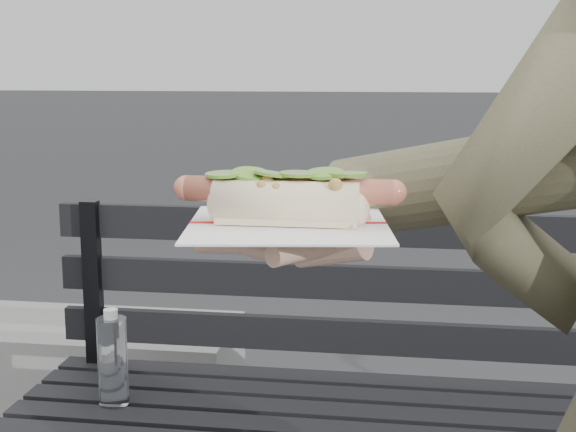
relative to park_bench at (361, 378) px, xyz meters
name	(u,v)px	position (x,y,z in m)	size (l,w,h in m)	color
park_bench	(361,378)	(0.00, 0.00, 0.00)	(1.50, 0.44, 0.88)	black
concrete_block	(50,381)	(-1.03, 0.63, -0.32)	(1.20, 0.40, 0.40)	slate
held_hotdog	(502,178)	(0.18, -0.85, 0.56)	(0.64, 0.30, 0.20)	#4D4C33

